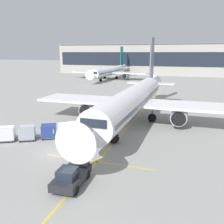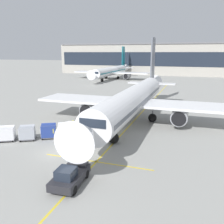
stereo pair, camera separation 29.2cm
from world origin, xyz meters
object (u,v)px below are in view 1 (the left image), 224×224
(baggage_cart_fourth, at_px, (7,134))
(ground_crew_by_carts, at_px, (54,132))
(belt_loader, at_px, (88,128))
(ground_crew_wingwalker, at_px, (73,126))
(safety_cone_engine_keepout, at_px, (96,116))
(pushback_tug, at_px, (71,176))
(distant_airplane, at_px, (110,71))
(ground_crew_marshaller, at_px, (73,128))
(baggage_cart_lead, at_px, (65,130))
(baggage_cart_third, at_px, (27,133))
(parked_airplane, at_px, (133,99))
(ground_crew_by_loader, at_px, (90,130))
(baggage_cart_second, at_px, (49,131))

(baggage_cart_fourth, height_order, ground_crew_by_carts, baggage_cart_fourth)
(belt_loader, relative_size, ground_crew_wingwalker, 2.91)
(safety_cone_engine_keepout, bearing_deg, pushback_tug, -73.57)
(safety_cone_engine_keepout, bearing_deg, distant_airplane, 106.48)
(pushback_tug, height_order, ground_crew_marshaller, pushback_tug)
(belt_loader, distance_m, pushback_tug, 13.66)
(baggage_cart_lead, bearing_deg, pushback_tug, -59.06)
(ground_crew_marshaller, bearing_deg, baggage_cart_fourth, -145.58)
(baggage_cart_lead, distance_m, baggage_cart_third, 4.88)
(belt_loader, xyz_separation_m, baggage_cart_third, (-6.44, -4.92, 0.15))
(belt_loader, bearing_deg, distant_airplane, 106.28)
(baggage_cart_lead, height_order, ground_crew_by_carts, baggage_cart_lead)
(ground_crew_marshaller, distance_m, distant_airplane, 72.66)
(pushback_tug, relative_size, distant_airplane, 0.11)
(parked_airplane, bearing_deg, ground_crew_by_loader, -112.60)
(ground_crew_by_carts, distance_m, ground_crew_wingwalker, 3.56)
(ground_crew_by_loader, xyz_separation_m, safety_cone_engine_keepout, (-2.96, 9.48, -0.67))
(ground_crew_wingwalker, bearing_deg, baggage_cart_third, -131.36)
(belt_loader, height_order, ground_crew_marshaller, belt_loader)
(pushback_tug, relative_size, safety_cone_engine_keepout, 6.65)
(baggage_cart_second, xyz_separation_m, safety_cone_engine_keepout, (2.05, 11.63, -0.67))
(baggage_cart_third, xyz_separation_m, baggage_cart_fourth, (-2.29, -1.11, 0.00))
(ground_crew_wingwalker, relative_size, distant_airplane, 0.04)
(baggage_cart_lead, height_order, ground_crew_marshaller, baggage_cart_lead)
(parked_airplane, xyz_separation_m, baggage_cart_second, (-8.79, -11.19, -2.71))
(ground_crew_by_carts, height_order, ground_crew_marshaller, same)
(baggage_cart_second, bearing_deg, ground_crew_marshaller, 40.93)
(parked_airplane, bearing_deg, baggage_cart_fourth, -133.85)
(belt_loader, xyz_separation_m, pushback_tug, (4.10, -13.03, -0.03))
(baggage_cart_lead, height_order, baggage_cart_fourth, same)
(belt_loader, height_order, baggage_cart_lead, belt_loader)
(baggage_cart_second, distance_m, ground_crew_marshaller, 3.24)
(baggage_cart_lead, height_order, baggage_cart_second, same)
(pushback_tug, bearing_deg, safety_cone_engine_keepout, 106.43)
(belt_loader, relative_size, distant_airplane, 0.12)
(parked_airplane, height_order, ground_crew_wingwalker, parked_airplane)
(baggage_cart_fourth, bearing_deg, baggage_cart_third, 25.83)
(baggage_cart_lead, distance_m, distant_airplane, 73.57)
(baggage_cart_third, bearing_deg, ground_crew_by_carts, 22.58)
(baggage_cart_fourth, bearing_deg, baggage_cart_second, 30.39)
(pushback_tug, bearing_deg, distant_airplane, 106.47)
(baggage_cart_fourth, relative_size, ground_crew_by_loader, 1.58)
(ground_crew_by_carts, bearing_deg, ground_crew_by_loader, 30.14)
(ground_crew_marshaller, relative_size, distant_airplane, 0.04)
(ground_crew_by_carts, bearing_deg, ground_crew_wingwalker, 73.84)
(baggage_cart_fourth, distance_m, ground_crew_marshaller, 8.43)
(baggage_cart_lead, relative_size, pushback_tug, 0.61)
(safety_cone_engine_keepout, bearing_deg, baggage_cart_third, -107.98)
(baggage_cart_fourth, xyz_separation_m, distant_airplane, (-11.42, 75.03, 2.32))
(ground_crew_by_loader, relative_size, ground_crew_marshaller, 1.00)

